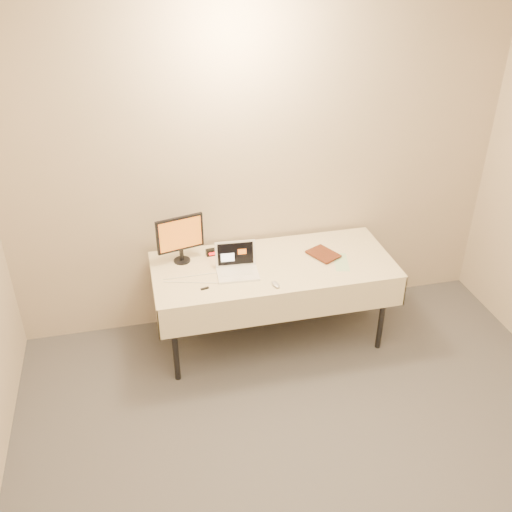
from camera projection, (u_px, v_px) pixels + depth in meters
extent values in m
cube|color=beige|center=(260.00, 168.00, 4.46)|extent=(4.00, 0.10, 2.70)
cylinder|color=black|center=(175.00, 343.00, 4.19)|extent=(0.04, 0.04, 0.69)
cylinder|color=black|center=(382.00, 313.00, 4.51)|extent=(0.04, 0.04, 0.69)
cylinder|color=black|center=(167.00, 298.00, 4.68)|extent=(0.04, 0.04, 0.69)
cylinder|color=black|center=(354.00, 274.00, 5.00)|extent=(0.04, 0.04, 0.69)
cube|color=gray|center=(273.00, 267.00, 4.41)|extent=(1.80, 0.75, 0.04)
cube|color=beige|center=(273.00, 264.00, 4.40)|extent=(1.86, 0.81, 0.01)
cube|color=beige|center=(287.00, 308.00, 4.13)|extent=(1.86, 0.01, 0.25)
cube|color=beige|center=(261.00, 253.00, 4.80)|extent=(1.86, 0.01, 0.25)
cube|color=beige|center=(154.00, 294.00, 4.28)|extent=(0.01, 0.81, 0.25)
cube|color=beige|center=(383.00, 264.00, 4.64)|extent=(0.01, 0.81, 0.25)
cube|color=white|center=(238.00, 274.00, 4.25)|extent=(0.32, 0.23, 0.02)
cube|color=white|center=(235.00, 254.00, 4.30)|extent=(0.31, 0.06, 0.20)
cube|color=black|center=(235.00, 254.00, 4.30)|extent=(0.27, 0.05, 0.17)
cylinder|color=black|center=(182.00, 260.00, 4.43)|extent=(0.16, 0.16, 0.01)
cube|color=black|center=(182.00, 255.00, 4.40)|extent=(0.03, 0.02, 0.09)
cube|color=black|center=(180.00, 234.00, 4.31)|extent=(0.36, 0.11, 0.28)
cube|color=orange|center=(180.00, 234.00, 4.31)|extent=(0.32, 0.08, 0.24)
imported|color=maroon|center=(316.00, 246.00, 4.39)|extent=(0.17, 0.10, 0.24)
cube|color=black|center=(213.00, 252.00, 4.50)|extent=(0.12, 0.06, 0.05)
cube|color=#FF0C0E|center=(214.00, 253.00, 4.48)|extent=(0.08, 0.01, 0.02)
ellipsoid|color=#B3B3B6|center=(276.00, 284.00, 4.13)|extent=(0.06, 0.10, 0.02)
cube|color=#B2DFB2|center=(341.00, 262.00, 4.42)|extent=(0.17, 0.29, 0.00)
cube|color=black|center=(205.00, 288.00, 4.09)|extent=(0.06, 0.03, 0.01)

